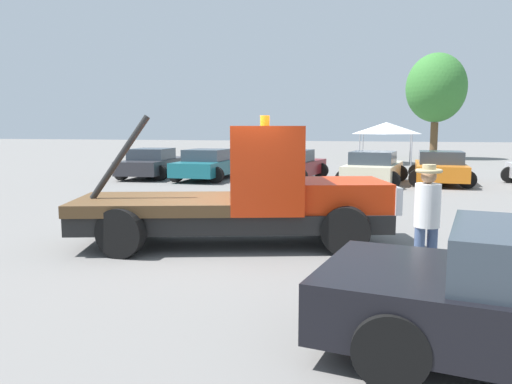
% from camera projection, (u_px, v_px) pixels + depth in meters
% --- Properties ---
extents(ground_plane, '(160.00, 160.00, 0.00)m').
position_uv_depth(ground_plane, '(231.00, 244.00, 9.76)').
color(ground_plane, slate).
extents(tow_truck, '(6.31, 3.62, 2.51)m').
position_uv_depth(tow_truck, '(251.00, 195.00, 9.65)').
color(tow_truck, black).
rests_on(tow_truck, ground).
extents(person_near_truck, '(0.38, 0.38, 1.73)m').
position_uv_depth(person_near_truck, '(427.00, 213.00, 7.32)').
color(person_near_truck, '#475B84').
rests_on(person_near_truck, ground).
extents(parked_car_charcoal, '(2.79, 5.02, 1.34)m').
position_uv_depth(parked_car_charcoal, '(153.00, 163.00, 23.13)').
color(parked_car_charcoal, '#2D2D33').
rests_on(parked_car_charcoal, ground).
extents(parked_car_teal, '(2.49, 4.73, 1.34)m').
position_uv_depth(parked_car_teal, '(209.00, 165.00, 22.23)').
color(parked_car_teal, '#196670').
rests_on(parked_car_teal, ground).
extents(parked_car_maroon, '(2.81, 4.93, 1.34)m').
position_uv_depth(parked_car_maroon, '(291.00, 166.00, 21.53)').
color(parked_car_maroon, maroon).
rests_on(parked_car_maroon, ground).
extents(parked_car_cream, '(2.76, 4.67, 1.34)m').
position_uv_depth(parked_car_cream, '(373.00, 168.00, 20.16)').
color(parked_car_cream, beige).
rests_on(parked_car_cream, ground).
extents(parked_car_orange, '(2.52, 4.42, 1.34)m').
position_uv_depth(parked_car_orange, '(440.00, 168.00, 20.37)').
color(parked_car_orange, orange).
rests_on(parked_car_orange, ground).
extents(canopy_tent_white, '(3.16, 3.16, 2.64)m').
position_uv_depth(canopy_tent_white, '(386.00, 128.00, 31.77)').
color(canopy_tent_white, '#9E9EA3').
rests_on(canopy_tent_white, ground).
extents(tree_left, '(4.32, 4.32, 7.71)m').
position_uv_depth(tree_left, '(436.00, 88.00, 36.48)').
color(tree_left, brown).
rests_on(tree_left, ground).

